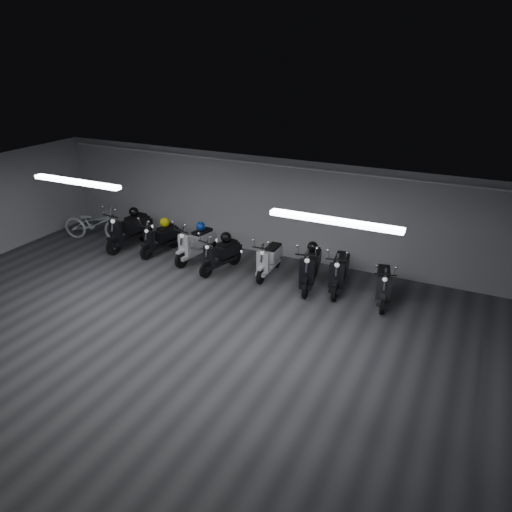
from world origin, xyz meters
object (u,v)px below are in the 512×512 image
at_px(scooter_8, 340,266).
at_px(scooter_6, 269,254).
at_px(helmet_1, 201,226).
at_px(helmet_4, 226,237).
at_px(scooter_9, 384,279).
at_px(bicycle, 94,220).
at_px(helmet_2, 165,222).
at_px(scooter_7, 310,262).
at_px(helmet_0, 134,212).
at_px(scooter_1, 160,234).
at_px(scooter_3, 220,250).
at_px(scooter_2, 195,239).
at_px(helmet_3, 313,247).
at_px(scooter_0, 128,224).

bearing_deg(scooter_8, scooter_6, 171.21).
distance_m(helmet_1, helmet_4, 1.02).
height_order(scooter_9, helmet_1, scooter_9).
relative_size(bicycle, helmet_2, 6.96).
bearing_deg(scooter_9, scooter_7, 166.11).
xyz_separation_m(scooter_7, helmet_0, (-5.65, 0.33, 0.36)).
distance_m(scooter_1, scooter_8, 5.30).
bearing_deg(helmet_1, scooter_6, -5.41).
bearing_deg(scooter_7, helmet_0, 166.47).
xyz_separation_m(scooter_8, bicycle, (-7.74, -0.02, -0.01)).
distance_m(scooter_6, bicycle, 5.86).
distance_m(scooter_3, scooter_7, 2.45).
xyz_separation_m(helmet_0, helmet_4, (3.26, -0.29, -0.14)).
relative_size(scooter_3, scooter_6, 1.02).
bearing_deg(helmet_0, scooter_3, -9.04).
height_order(scooter_6, scooter_9, scooter_9).
height_order(scooter_2, helmet_2, scooter_2).
height_order(scooter_8, helmet_3, scooter_8).
xyz_separation_m(scooter_6, bicycle, (-5.86, -0.05, 0.05)).
xyz_separation_m(scooter_0, helmet_4, (3.29, -0.02, 0.17)).
bearing_deg(scooter_6, scooter_1, 179.45).
height_order(scooter_0, helmet_4, scooter_0).
bearing_deg(helmet_4, scooter_3, -104.79).
distance_m(scooter_6, helmet_1, 2.22).
relative_size(scooter_0, scooter_6, 1.22).
bearing_deg(scooter_1, helmet_0, 178.68).
relative_size(scooter_8, bicycle, 0.88).
xyz_separation_m(helmet_1, helmet_3, (3.32, -0.11, 0.03)).
relative_size(bicycle, helmet_1, 7.54).
xyz_separation_m(scooter_6, scooter_7, (1.18, -0.15, 0.08)).
xyz_separation_m(scooter_1, bicycle, (-2.44, 0.00, 0.04)).
height_order(scooter_0, helmet_2, scooter_0).
bearing_deg(scooter_0, bicycle, -176.01).
bearing_deg(helmet_4, scooter_9, -1.14).
distance_m(bicycle, helmet_1, 3.69).
bearing_deg(scooter_8, helmet_2, 169.80).
height_order(scooter_2, helmet_3, scooter_2).
bearing_deg(helmet_2, helmet_4, -7.30).
xyz_separation_m(bicycle, helmet_4, (4.64, -0.06, 0.25)).
distance_m(scooter_6, helmet_2, 3.39).
height_order(scooter_9, helmet_3, scooter_9).
relative_size(scooter_8, helmet_3, 6.48).
distance_m(helmet_1, helmet_3, 3.32).
bearing_deg(scooter_0, helmet_1, 12.64).
xyz_separation_m(scooter_8, helmet_3, (-0.75, 0.12, 0.32)).
distance_m(scooter_7, helmet_0, 5.67).
bearing_deg(scooter_8, scooter_9, -16.70).
distance_m(helmet_0, helmet_1, 2.29).
bearing_deg(scooter_8, helmet_4, 173.45).
height_order(scooter_0, scooter_7, scooter_0).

